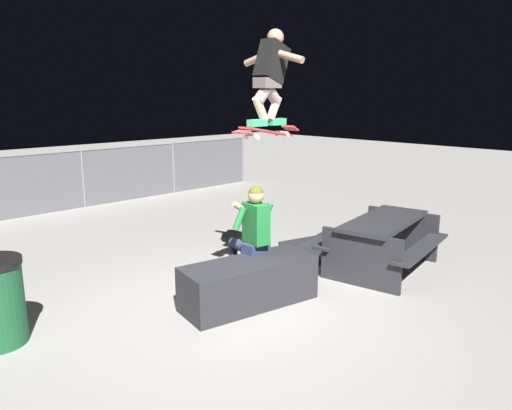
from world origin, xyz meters
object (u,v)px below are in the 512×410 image
Objects in this scene: kicker_ramp at (323,250)px; skateboard at (267,132)px; person_sitting_on_ledge at (251,232)px; ledge_box_main at (249,283)px; skater_airborne at (271,73)px; picnic_table_back at (383,236)px.

skateboard is at bearing -167.11° from kicker_ramp.
person_sitting_on_ledge is at bearing -171.72° from kicker_ramp.
skater_airborne is at bearing 20.16° from ledge_box_main.
person_sitting_on_ledge reaches higher than picnic_table_back.
person_sitting_on_ledge is (0.33, 0.31, 0.50)m from ledge_box_main.
skater_airborne reaches higher than person_sitting_on_ledge.
skateboard is 0.69m from skater_airborne.
skater_airborne reaches higher than ledge_box_main.
skater_airborne is 0.93× the size of kicker_ramp.
skater_airborne reaches higher than picnic_table_back.
ledge_box_main is 1.18× the size of person_sitting_on_ledge.
kicker_ramp is 1.12m from picnic_table_back.
skateboard is 2.58m from kicker_ramp.
skateboard is 0.54× the size of picnic_table_back.
skateboard is at bearing 159.02° from picnic_table_back.
picnic_table_back is (0.05, -1.03, 0.44)m from kicker_ramp.
ledge_box_main is 2.50m from skater_airborne.
ledge_box_main is 2.23m from kicker_ramp.
picnic_table_back is at bearing -11.68° from ledge_box_main.
kicker_ramp is (1.65, 0.38, -1.95)m from skateboard.
kicker_ramp is at bearing 92.58° from picnic_table_back.
person_sitting_on_ledge reaches higher than kicker_ramp.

